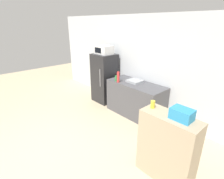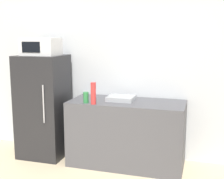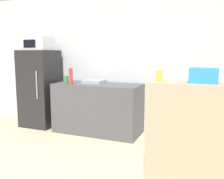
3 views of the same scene
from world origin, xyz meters
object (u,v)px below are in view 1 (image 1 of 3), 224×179
(bottle_tall, at_px, (118,77))
(bottle_short, at_px, (116,78))
(basket, at_px, (182,114))
(jar, at_px, (153,104))
(microwave, at_px, (104,50))
(refrigerator, at_px, (104,78))

(bottle_tall, distance_m, bottle_short, 0.15)
(bottle_tall, relative_size, basket, 0.99)
(jar, bearing_deg, microwave, 155.36)
(bottle_short, bearing_deg, jar, -27.83)
(bottle_tall, height_order, jar, jar)
(refrigerator, distance_m, microwave, 0.88)
(refrigerator, height_order, microwave, microwave)
(microwave, bearing_deg, jar, -24.64)
(refrigerator, relative_size, microwave, 2.97)
(microwave, bearing_deg, bottle_short, -16.21)
(refrigerator, relative_size, bottle_short, 10.29)
(bottle_tall, relative_size, jar, 2.34)
(microwave, relative_size, bottle_tall, 1.75)
(bottle_short, relative_size, basket, 0.50)
(microwave, xyz_separation_m, bottle_short, (0.77, -0.22, -0.66))
(bottle_tall, bearing_deg, basket, -22.83)
(bottle_tall, bearing_deg, bottle_short, 160.71)
(refrigerator, distance_m, basket, 3.37)
(bottle_short, height_order, basket, basket)
(bottle_short, relative_size, jar, 1.19)
(bottle_tall, height_order, basket, basket)
(jar, bearing_deg, bottle_short, 152.17)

